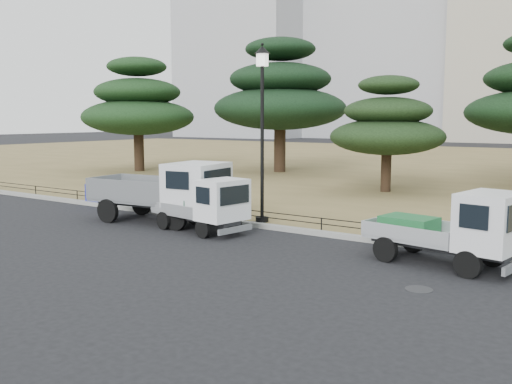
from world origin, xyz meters
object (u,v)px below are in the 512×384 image
Objects in this scene: truck_kei_front at (205,205)px; street_lamp at (262,104)px; truck_large at (165,189)px; tarp_pile at (109,191)px; truck_kei_rear at (453,228)px.

truck_kei_front is 3.88m from street_lamp.
truck_large is 3.07× the size of tarp_pile.
truck_kei_rear is at bearing 10.20° from truck_kei_front.
street_lamp is 8.94m from tarp_pile.
street_lamp reaches higher than truck_large.
truck_large reaches higher than tarp_pile.
truck_large is at bearing -155.05° from street_lamp.
truck_kei_front reaches higher than tarp_pile.
truck_large is 10.01m from truck_kei_rear.
truck_large reaches higher than truck_kei_front.
truck_kei_front is at bearing -115.93° from street_lamp.
street_lamp reaches higher than truck_kei_rear.
truck_large is 0.88× the size of street_lamp.
truck_kei_rear is at bearing -8.63° from truck_large.
truck_kei_front is at bearing -19.11° from truck_large.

